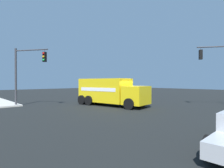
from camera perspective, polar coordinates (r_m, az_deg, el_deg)
The scene contains 4 objects.
ground_plane at distance 17.67m, azimuth 4.55°, elevation -7.27°, with size 100.00×100.00×0.00m, color black.
delivery_truck at distance 18.57m, azimuth -0.61°, elevation -2.38°, with size 7.85×3.96×2.78m.
traffic_light_primary at distance 19.86m, azimuth -25.78°, elevation 4.72°, with size 3.16×2.19×5.70m.
sedan_navy at distance 29.07m, azimuth -3.39°, elevation -2.90°, with size 2.15×4.36×1.31m.
Camera 1 is at (-11.94, 12.79, 2.44)m, focal length 28.74 mm.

